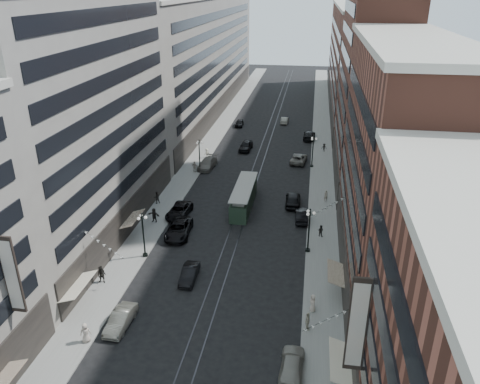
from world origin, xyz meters
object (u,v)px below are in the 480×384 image
Objects in this scene: lamppost_sw_far at (143,233)px; lamppost_se_mid at (313,150)px; car_5 at (189,274)px; pedestrian_6 at (195,167)px; car_7 at (179,211)px; pedestrian_extra_0 at (207,153)px; car_8 at (207,164)px; car_12 at (309,135)px; car_10 at (302,215)px; car_2 at (179,229)px; pedestrian_9 at (324,147)px; lamppost_sw_mid at (199,154)px; car_13 at (246,146)px; pedestrian_4 at (308,321)px; car_9 at (239,123)px; car_1 at (121,320)px; car_14 at (285,120)px; pedestrian_5 at (154,215)px; pedestrian_7 at (321,231)px; pedestrian_8 at (326,196)px; car_extra_0 at (293,199)px; pedestrian_2 at (102,275)px; lamppost_se_far at (309,229)px; pedestrian_extra_1 at (157,197)px; pedestrian_extra_2 at (313,303)px; car_4 at (292,365)px; streetcar at (244,197)px; pedestrian_1 at (85,333)px.

lamppost_se_mid is (18.40, 32.00, 0.00)m from lamppost_sw_far.
pedestrian_6 reaches higher than car_5.
pedestrian_extra_0 is (-1.38, 23.02, 0.22)m from car_7.
car_12 is (16.79, 19.24, -0.01)m from car_8.
pedestrian_6 is at bearing 51.81° from car_12.
car_7 is at bearing -83.57° from car_8.
lamppost_se_mid is 20.15m from car_10.
car_2 reaches higher than pedestrian_9.
lamppost_se_mid reaches higher than pedestrian_extra_0.
car_2 reaches higher than car_8.
car_13 is at bearing 64.17° from lamppost_sw_mid.
car_9 is at bearing 8.44° from pedestrian_4.
car_14 is at bearing 84.02° from car_1.
car_7 is at bearing 55.54° from pedestrian_5.
pedestrian_7 is (13.92, -31.44, 0.04)m from car_13.
lamppost_se_mid is 1.33× the size of car_9.
car_8 is 22.48m from pedestrian_8.
car_5 is at bearing 57.97° from pedestrian_7.
car_8 is 3.73× the size of pedestrian_9.
pedestrian_6 is (-3.13, 20.75, 0.27)m from car_2.
car_extra_0 is (16.00, 16.61, -2.21)m from lamppost_sw_far.
pedestrian_2 is 1.01× the size of pedestrian_5.
car_2 is (-16.00, 1.62, -2.26)m from lamppost_se_far.
car_1 is 2.75× the size of pedestrian_extra_0.
car_extra_0 is (18.65, 22.32, -0.23)m from pedestrian_2.
lamppost_sw_mid is at bearing -111.62° from car_13.
pedestrian_extra_1 is (-5.54, 8.23, 0.20)m from car_2.
pedestrian_extra_0 reaches higher than car_2.
car_1 is at bearing -110.74° from lamppost_se_mid.
pedestrian_extra_2 is at bearing 105.52° from pedestrian_7.
lamppost_se_far is 1.16× the size of car_4.
streetcar is at bearing -81.88° from car_9.
car_extra_0 reaches higher than pedestrian_9.
car_7 is at bearing 34.98° from pedestrian_4.
pedestrian_extra_0 is 0.94× the size of pedestrian_extra_1.
car_14 is at bearing 81.18° from car_7.
lamppost_sw_far is at bearing 103.46° from pedestrian_6.
car_4 is 33.35m from pedestrian_8.
car_2 is 54.40m from car_14.
car_1 reaches higher than car_14.
pedestrian_7 is (20.16, 22.10, -0.18)m from pedestrian_1.
car_7 is (-17.70, 20.47, -0.30)m from pedestrian_4.
car_12 is at bearing 66.24° from car_2.
pedestrian_2 reaches higher than car_4.
streetcar is 6.22× the size of pedestrian_4.
lamppost_sw_far is 21.45m from pedestrian_7.
pedestrian_extra_1 reaches higher than car_5.
car_2 reaches higher than car_4.
car_13 is 3.06× the size of pedestrian_extra_0.
pedestrian_9 is (19.51, 29.67, 0.15)m from car_7.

